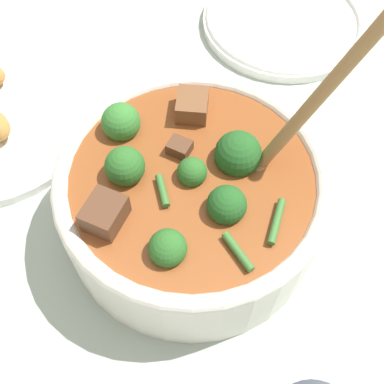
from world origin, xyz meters
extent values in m
plane|color=#ADBCAD|center=(0.00, 0.00, 0.00)|extent=(4.00, 4.00, 0.00)
cylinder|color=white|center=(0.00, 0.00, 0.04)|extent=(0.26, 0.26, 0.09)
torus|color=white|center=(0.00, 0.00, 0.09)|extent=(0.26, 0.26, 0.02)
cylinder|color=brown|center=(0.00, 0.00, 0.06)|extent=(0.23, 0.23, 0.05)
sphere|color=#2D6B28|center=(0.00, 0.00, 0.09)|extent=(0.03, 0.03, 0.03)
cylinder|color=#6B9956|center=(0.00, 0.00, 0.07)|extent=(0.01, 0.01, 0.01)
sphere|color=#2D6B28|center=(-0.02, 0.06, 0.10)|extent=(0.04, 0.04, 0.04)
cylinder|color=#6B9956|center=(-0.02, 0.06, 0.07)|extent=(0.01, 0.01, 0.02)
sphere|color=#235B23|center=(-0.02, -0.04, 0.10)|extent=(0.04, 0.04, 0.04)
cylinder|color=#6B9956|center=(-0.02, -0.04, 0.07)|extent=(0.01, 0.01, 0.02)
sphere|color=#235B23|center=(0.03, -0.03, 0.10)|extent=(0.04, 0.04, 0.04)
cylinder|color=#6B9956|center=(0.03, -0.03, 0.06)|extent=(0.02, 0.02, 0.02)
sphere|color=#387F33|center=(0.03, 0.08, 0.10)|extent=(0.04, 0.04, 0.04)
cylinder|color=#6B9956|center=(0.03, 0.08, 0.07)|extent=(0.01, 0.01, 0.02)
sphere|color=#2D6B28|center=(-0.08, -0.01, 0.09)|extent=(0.03, 0.03, 0.03)
cylinder|color=#6B9956|center=(-0.08, -0.01, 0.07)|extent=(0.01, 0.01, 0.01)
cube|color=brown|center=(-0.07, 0.05, 0.10)|extent=(0.04, 0.03, 0.03)
cube|color=brown|center=(0.07, 0.03, 0.09)|extent=(0.04, 0.04, 0.03)
cube|color=brown|center=(0.02, 0.02, 0.09)|extent=(0.02, 0.02, 0.02)
cylinder|color=#3D7533|center=(-0.02, -0.09, 0.09)|extent=(0.04, 0.01, 0.01)
cylinder|color=#3D7533|center=(-0.03, 0.02, 0.09)|extent=(0.03, 0.02, 0.01)
cylinder|color=#3D7533|center=(-0.06, -0.06, 0.09)|extent=(0.03, 0.04, 0.01)
ellipsoid|color=#A87A47|center=(0.04, -0.05, 0.08)|extent=(0.04, 0.03, 0.01)
cylinder|color=#A87A47|center=(0.06, -0.09, 0.17)|extent=(0.07, 0.09, 0.19)
cylinder|color=white|center=(0.34, 0.00, 0.01)|extent=(0.23, 0.23, 0.01)
torus|color=white|center=(0.34, 0.00, 0.01)|extent=(0.22, 0.22, 0.01)
camera|label=1|loc=(-0.23, -0.09, 0.45)|focal=45.00mm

